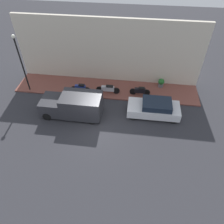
% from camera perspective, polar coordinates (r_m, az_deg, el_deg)
% --- Properties ---
extents(ground_plane, '(60.00, 60.00, 0.00)m').
position_cam_1_polar(ground_plane, '(16.66, -3.91, -4.01)').
color(ground_plane, '#2D2D33').
extents(sidewalk, '(2.88, 16.43, 0.11)m').
position_cam_1_polar(sidewalk, '(20.20, -1.46, 6.14)').
color(sidewalk, brown).
rests_on(sidewalk, ground_plane).
extents(building_facade, '(0.30, 16.43, 5.91)m').
position_cam_1_polar(building_facade, '(20.00, -0.92, 15.55)').
color(building_facade, beige).
rests_on(building_facade, ground_plane).
extents(parked_car, '(1.83, 4.08, 1.32)m').
position_cam_1_polar(parked_car, '(17.53, 10.96, 1.00)').
color(parked_car, silver).
rests_on(parked_car, ground_plane).
extents(delivery_van, '(2.02, 4.73, 1.89)m').
position_cam_1_polar(delivery_van, '(17.30, -10.24, 1.84)').
color(delivery_van, '#2D2D33').
rests_on(delivery_van, ground_plane).
extents(scooter_silver, '(0.30, 2.11, 0.80)m').
position_cam_1_polar(scooter_silver, '(19.34, -1.05, 6.07)').
color(scooter_silver, '#B7B7BF').
rests_on(scooter_silver, sidewalk).
extents(motorcycle_black, '(0.30, 1.79, 0.78)m').
position_cam_1_polar(motorcycle_black, '(19.29, 7.32, 5.51)').
color(motorcycle_black, black).
rests_on(motorcycle_black, sidewalk).
extents(motorcycle_blue, '(0.30, 1.76, 0.83)m').
position_cam_1_polar(motorcycle_blue, '(19.64, -8.23, 6.22)').
color(motorcycle_blue, navy).
rests_on(motorcycle_blue, sidewalk).
extents(streetlamp, '(0.29, 0.29, 5.12)m').
position_cam_1_polar(streetlamp, '(19.81, -22.84, 12.71)').
color(streetlamp, black).
rests_on(streetlamp, sidewalk).
extents(potted_plant, '(0.56, 0.56, 0.82)m').
position_cam_1_polar(potted_plant, '(20.62, 12.70, 7.51)').
color(potted_plant, slate).
rests_on(potted_plant, sidewalk).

